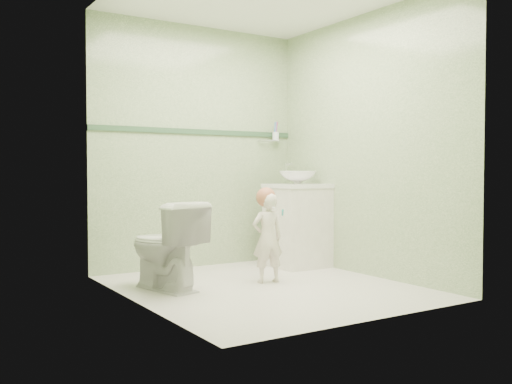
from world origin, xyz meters
TOP-DOWN VIEW (x-y plane):
  - ground at (0.00, 0.00)m, footprint 2.50×2.50m
  - room_shell at (0.00, 0.00)m, footprint 2.50×2.54m
  - trim_stripe at (0.00, 1.24)m, footprint 2.20×0.02m
  - vanity at (0.84, 0.70)m, footprint 0.52×0.50m
  - counter at (0.84, 0.70)m, footprint 0.54×0.52m
  - basin at (0.84, 0.70)m, footprint 0.37×0.37m
  - faucet at (0.84, 0.89)m, footprint 0.03×0.13m
  - cup_holder at (0.89, 1.18)m, footprint 0.26×0.07m
  - toilet at (-0.74, 0.35)m, footprint 0.55×0.78m
  - toddler at (0.12, 0.16)m, footprint 0.30×0.23m
  - hair_cap at (0.12, 0.19)m, footprint 0.17×0.17m
  - teal_toothbrush at (0.18, 0.03)m, footprint 0.11×0.14m

SIDE VIEW (x-z plane):
  - ground at x=0.00m, z-range 0.00..0.00m
  - toilet at x=-0.74m, z-range 0.00..0.71m
  - toddler at x=0.12m, z-range 0.00..0.77m
  - vanity at x=0.84m, z-range 0.00..0.80m
  - teal_toothbrush at x=0.18m, z-range 0.57..0.65m
  - hair_cap at x=0.12m, z-range 0.65..0.82m
  - counter at x=0.84m, z-range 0.79..0.83m
  - basin at x=0.84m, z-range 0.83..0.96m
  - faucet at x=0.84m, z-range 0.88..1.06m
  - room_shell at x=0.00m, z-range 0.00..2.40m
  - cup_holder at x=0.89m, z-range 1.22..1.44m
  - trim_stripe at x=0.00m, z-range 1.33..1.38m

